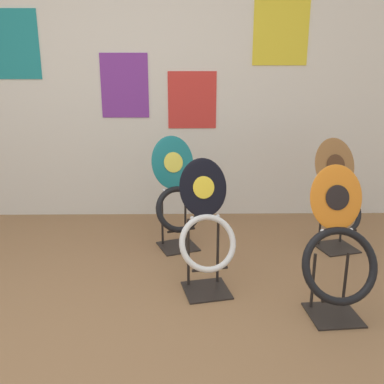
{
  "coord_description": "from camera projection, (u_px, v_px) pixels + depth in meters",
  "views": [
    {
      "loc": [
        0.43,
        -1.67,
        1.38
      ],
      "look_at": [
        0.47,
        1.15,
        0.55
      ],
      "focal_mm": 40.0,
      "sensor_mm": 36.0,
      "label": 1
    }
  ],
  "objects": [
    {
      "name": "wall_back",
      "position": [
        137.0,
        76.0,
        3.83
      ],
      "size": [
        8.0,
        0.07,
        2.6
      ],
      "color": "silver",
      "rests_on": "ground_plane"
    },
    {
      "name": "ground_plane",
      "position": [
        93.0,
        376.0,
        1.98
      ],
      "size": [
        14.0,
        14.0,
        0.0
      ],
      "primitive_type": "plane",
      "color": "#8E6642"
    },
    {
      "name": "toilet_seat_display_teal_sax",
      "position": [
        176.0,
        196.0,
        3.31
      ],
      "size": [
        0.43,
        0.4,
        0.87
      ],
      "color": "black",
      "rests_on": "ground_plane"
    },
    {
      "name": "toilet_seat_display_jazz_black",
      "position": [
        206.0,
        232.0,
        2.64
      ],
      "size": [
        0.39,
        0.36,
        0.84
      ],
      "color": "black",
      "rests_on": "ground_plane"
    },
    {
      "name": "toilet_seat_display_woodgrain",
      "position": [
        338.0,
        198.0,
        3.3
      ],
      "size": [
        0.41,
        0.4,
        0.85
      ],
      "color": "black",
      "rests_on": "ground_plane"
    },
    {
      "name": "toilet_seat_display_orange_sun",
      "position": [
        338.0,
        252.0,
        2.37
      ],
      "size": [
        0.45,
        0.33,
        0.86
      ],
      "color": "black",
      "rests_on": "ground_plane"
    }
  ]
}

